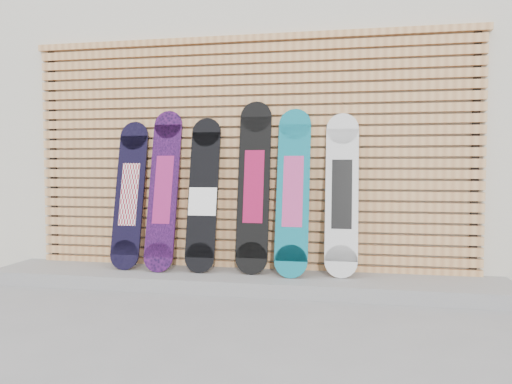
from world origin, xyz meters
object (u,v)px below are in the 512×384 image
snowboard_1 (163,190)px  snowboard_0 (130,194)px  snowboard_5 (342,194)px  snowboard_3 (254,186)px  snowboard_2 (203,195)px  snowboard_4 (293,191)px

snowboard_1 → snowboard_0: bearing=176.8°
snowboard_5 → snowboard_3: bearing=-179.6°
snowboard_2 → snowboard_3: snowboard_3 is taller
snowboard_2 → snowboard_5: snowboard_5 is taller
snowboard_3 → snowboard_4: (0.36, -0.04, -0.04)m
snowboard_0 → snowboard_3: bearing=0.7°
snowboard_3 → snowboard_4: snowboard_3 is taller
snowboard_5 → snowboard_2: bearing=-179.1°
snowboard_0 → snowboard_4: bearing=-0.9°
snowboard_4 → snowboard_5: bearing=5.9°
snowboard_2 → snowboard_3: 0.48m
snowboard_1 → snowboard_3: snowboard_3 is taller
snowboard_0 → snowboard_1: bearing=-3.2°
snowboard_4 → snowboard_5: snowboard_4 is taller
snowboard_1 → snowboard_2: bearing=3.0°
snowboard_1 → snowboard_3: size_ratio=0.96×
snowboard_0 → snowboard_2: snowboard_2 is taller
snowboard_2 → snowboard_5: (1.26, 0.02, 0.02)m
snowboard_4 → snowboard_5: 0.43m
snowboard_1 → snowboard_2: 0.38m
snowboard_1 → snowboard_3: bearing=2.3°
snowboard_1 → snowboard_2: snowboard_1 is taller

